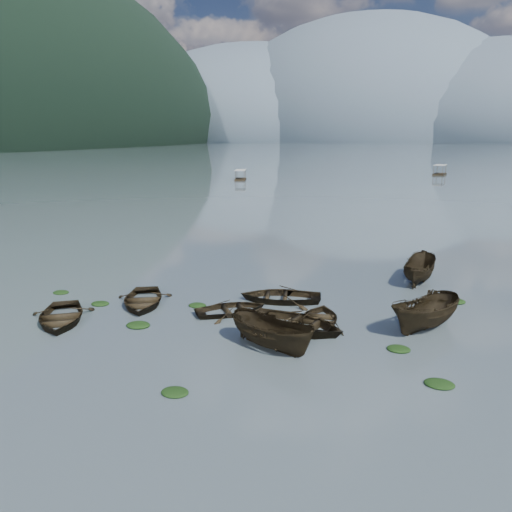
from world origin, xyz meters
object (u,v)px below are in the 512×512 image
(rowboat_3, at_px, (319,323))
(pontoon_left, at_px, (240,180))
(rowboat_0, at_px, (61,322))
(pontoon_centre, at_px, (439,175))

(rowboat_3, relative_size, pontoon_left, 0.73)
(pontoon_left, bearing_deg, rowboat_0, -92.33)
(rowboat_0, relative_size, pontoon_left, 0.84)
(rowboat_0, bearing_deg, rowboat_3, -15.38)
(rowboat_0, xyz_separation_m, pontoon_centre, (23.99, 108.43, 0.00))
(rowboat_0, distance_m, pontoon_left, 83.40)
(pontoon_left, bearing_deg, pontoon_centre, 18.64)
(rowboat_3, bearing_deg, rowboat_0, 13.84)
(rowboat_0, bearing_deg, pontoon_centre, 46.53)
(pontoon_left, xyz_separation_m, pontoon_centre, (41.37, 26.86, 0.00))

